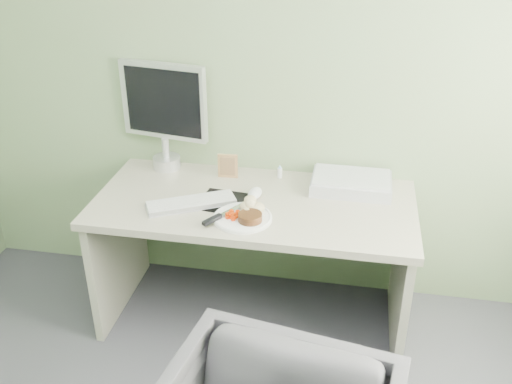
% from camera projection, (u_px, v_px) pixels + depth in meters
% --- Properties ---
extents(wall_back, '(3.50, 0.00, 3.50)m').
position_uv_depth(wall_back, '(267.00, 59.00, 2.88)').
color(wall_back, gray).
rests_on(wall_back, floor).
extents(desk, '(1.60, 0.75, 0.73)m').
position_uv_depth(desk, '(254.00, 232.00, 2.93)').
color(desk, '#ABA68F').
rests_on(desk, floor).
extents(plate, '(0.28, 0.28, 0.01)m').
position_uv_depth(plate, '(243.00, 218.00, 2.68)').
color(plate, white).
rests_on(plate, desk).
extents(steak, '(0.14, 0.14, 0.04)m').
position_uv_depth(steak, '(250.00, 217.00, 2.64)').
color(steak, black).
rests_on(steak, plate).
extents(potato_pile, '(0.14, 0.11, 0.07)m').
position_uv_depth(potato_pile, '(251.00, 205.00, 2.71)').
color(potato_pile, '#A28A4F').
rests_on(potato_pile, plate).
extents(carrot_heap, '(0.07, 0.06, 0.04)m').
position_uv_depth(carrot_heap, '(231.00, 214.00, 2.66)').
color(carrot_heap, '#E53604').
rests_on(carrot_heap, plate).
extents(steak_knife, '(0.17, 0.25, 0.02)m').
position_uv_depth(steak_knife, '(219.00, 216.00, 2.66)').
color(steak_knife, silver).
rests_on(steak_knife, plate).
extents(mousepad, '(0.29, 0.26, 0.00)m').
position_uv_depth(mousepad, '(226.00, 202.00, 2.83)').
color(mousepad, black).
rests_on(mousepad, desk).
extents(keyboard, '(0.44, 0.31, 0.02)m').
position_uv_depth(keyboard, '(191.00, 203.00, 2.80)').
color(keyboard, white).
rests_on(keyboard, desk).
extents(computer_mouse, '(0.08, 0.12, 0.04)m').
position_uv_depth(computer_mouse, '(255.00, 193.00, 2.87)').
color(computer_mouse, white).
rests_on(computer_mouse, desk).
extents(photo_frame, '(0.11, 0.02, 0.13)m').
position_uv_depth(photo_frame, '(228.00, 166.00, 3.05)').
color(photo_frame, '#A6804D').
rests_on(photo_frame, desk).
extents(eyedrop_bottle, '(0.03, 0.03, 0.08)m').
position_uv_depth(eyedrop_bottle, '(280.00, 172.00, 3.06)').
color(eyedrop_bottle, white).
rests_on(eyedrop_bottle, desk).
extents(scanner, '(0.41, 0.28, 0.06)m').
position_uv_depth(scanner, '(351.00, 184.00, 2.94)').
color(scanner, '#B0B1B7').
rests_on(scanner, desk).
extents(monitor, '(0.49, 0.17, 0.59)m').
position_uv_depth(monitor, '(164.00, 110.00, 3.06)').
color(monitor, silver).
rests_on(monitor, desk).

